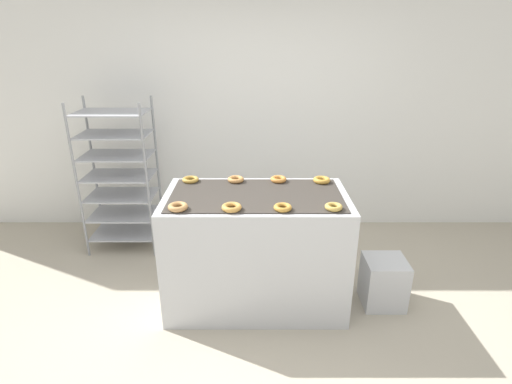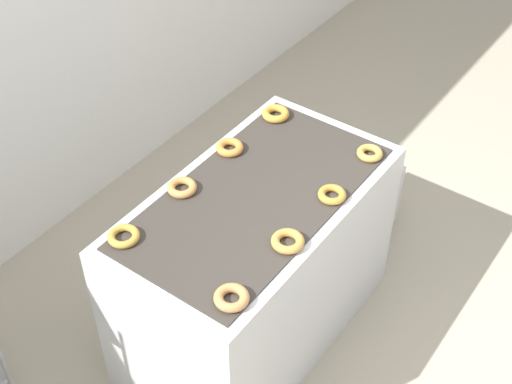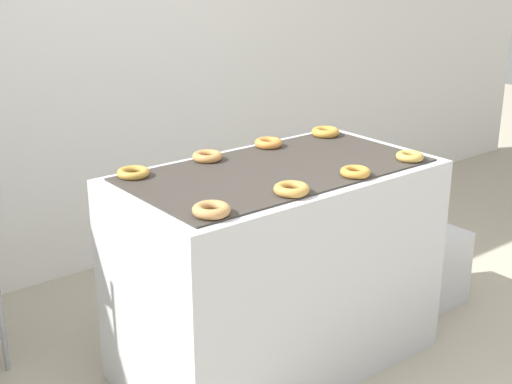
% 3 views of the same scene
% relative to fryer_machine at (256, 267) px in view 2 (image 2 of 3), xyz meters
% --- Properties ---
extents(wall_back, '(8.00, 0.05, 2.80)m').
position_rel_fryer_machine_xyz_m(wall_back, '(-0.00, 1.49, 0.92)').
color(wall_back, white).
rests_on(wall_back, ground_plane).
extents(fryer_machine, '(1.41, 0.77, 0.95)m').
position_rel_fryer_machine_xyz_m(fryer_machine, '(0.00, 0.00, 0.00)').
color(fryer_machine, silver).
rests_on(fryer_machine, ground_plane).
extents(glaze_bin, '(0.33, 0.32, 0.41)m').
position_rel_fryer_machine_xyz_m(glaze_bin, '(1.04, -0.06, -0.27)').
color(glaze_bin, silver).
rests_on(glaze_bin, ground_plane).
extents(donut_near_left, '(0.14, 0.14, 0.04)m').
position_rel_fryer_machine_xyz_m(donut_near_left, '(-0.54, -0.28, 0.50)').
color(donut_near_left, tan).
rests_on(donut_near_left, fryer_machine).
extents(donut_near_midleft, '(0.14, 0.14, 0.04)m').
position_rel_fryer_machine_xyz_m(donut_near_midleft, '(-0.17, -0.28, 0.50)').
color(donut_near_midleft, '#C78E42').
rests_on(donut_near_midleft, fryer_machine).
extents(donut_near_midright, '(0.13, 0.13, 0.03)m').
position_rel_fryer_machine_xyz_m(donut_near_midright, '(0.19, -0.28, 0.49)').
color(donut_near_midright, '#C28A36').
rests_on(donut_near_midright, fryer_machine).
extents(donut_near_right, '(0.12, 0.12, 0.03)m').
position_rel_fryer_machine_xyz_m(donut_near_right, '(0.54, -0.27, 0.49)').
color(donut_near_right, gold).
rests_on(donut_near_right, fryer_machine).
extents(donut_far_left, '(0.14, 0.14, 0.03)m').
position_rel_fryer_machine_xyz_m(donut_far_left, '(-0.54, 0.29, 0.49)').
color(donut_far_left, gold).
rests_on(donut_far_left, fryer_machine).
extents(donut_far_midleft, '(0.13, 0.13, 0.04)m').
position_rel_fryer_machine_xyz_m(donut_far_midleft, '(-0.17, 0.29, 0.49)').
color(donut_far_midleft, '#C38749').
rests_on(donut_far_midleft, fryer_machine).
extents(donut_far_midright, '(0.13, 0.13, 0.04)m').
position_rel_fryer_machine_xyz_m(donut_far_midright, '(0.19, 0.29, 0.50)').
color(donut_far_midright, '#D3853A').
rests_on(donut_far_midright, fryer_machine).
extents(donut_far_right, '(0.14, 0.14, 0.04)m').
position_rel_fryer_machine_xyz_m(donut_far_right, '(0.54, 0.27, 0.50)').
color(donut_far_right, gold).
rests_on(donut_far_right, fryer_machine).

